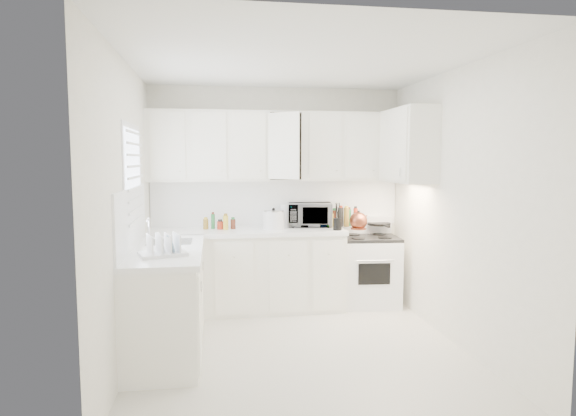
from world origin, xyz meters
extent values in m
plane|color=silver|center=(0.00, 0.00, 0.00)|extent=(3.20, 3.20, 0.00)
plane|color=white|center=(0.00, 0.00, 2.60)|extent=(3.20, 3.20, 0.00)
plane|color=white|center=(0.00, 1.60, 1.30)|extent=(3.00, 0.00, 3.00)
plane|color=white|center=(0.00, -1.60, 1.30)|extent=(3.00, 0.00, 3.00)
plane|color=white|center=(-1.50, 0.00, 1.30)|extent=(0.00, 3.20, 3.20)
plane|color=white|center=(1.50, 0.00, 1.30)|extent=(0.00, 3.20, 3.20)
cube|color=white|center=(-0.39, 1.29, 0.93)|extent=(2.24, 0.64, 0.05)
cube|color=white|center=(-1.19, 0.20, 0.93)|extent=(0.64, 1.62, 0.05)
cube|color=white|center=(0.00, 1.59, 1.23)|extent=(2.98, 0.02, 0.55)
cube|color=white|center=(-1.49, 0.20, 1.23)|extent=(0.02, 1.60, 0.55)
imported|color=gray|center=(0.38, 1.45, 1.12)|extent=(0.55, 0.35, 0.35)
cylinder|color=white|center=(0.08, 1.43, 1.08)|extent=(0.12, 0.12, 0.27)
cylinder|color=olive|center=(-0.85, 1.42, 1.02)|extent=(0.06, 0.06, 0.13)
cylinder|color=#2A7E3E|center=(-0.78, 1.33, 1.02)|extent=(0.06, 0.06, 0.13)
cylinder|color=#AB2C16|center=(-0.70, 1.42, 1.02)|extent=(0.06, 0.06, 0.13)
cylinder|color=gold|center=(-0.62, 1.33, 1.02)|extent=(0.06, 0.06, 0.13)
cylinder|color=brown|center=(-0.55, 1.42, 1.02)|extent=(0.06, 0.06, 0.13)
cylinder|color=#AB2C16|center=(0.58, 1.46, 1.05)|extent=(0.06, 0.06, 0.19)
cylinder|color=gold|center=(0.64, 1.40, 1.05)|extent=(0.06, 0.06, 0.19)
cylinder|color=brown|center=(0.69, 1.46, 1.05)|extent=(0.06, 0.06, 0.19)
cylinder|color=black|center=(0.74, 1.40, 1.05)|extent=(0.06, 0.06, 0.19)
cylinder|color=olive|center=(0.80, 1.46, 1.05)|extent=(0.06, 0.06, 0.19)
cylinder|color=#2A7E3E|center=(0.85, 1.40, 1.05)|extent=(0.06, 0.06, 0.19)
cylinder|color=#AB2C16|center=(0.91, 1.46, 1.05)|extent=(0.06, 0.06, 0.19)
camera|label=1|loc=(-0.77, -4.35, 1.76)|focal=31.01mm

